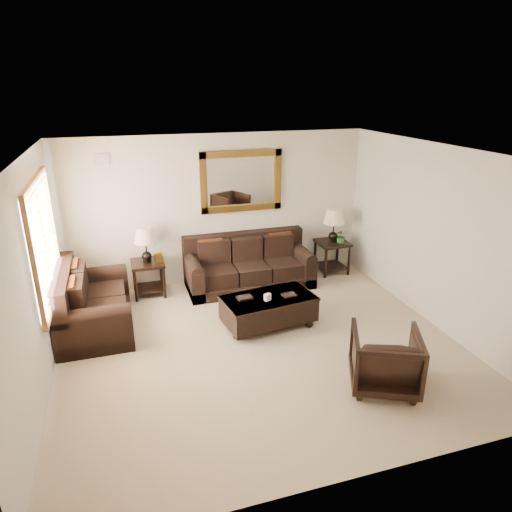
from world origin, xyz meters
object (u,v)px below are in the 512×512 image
object	(u,v)px
coffee_table	(268,307)
armchair	(385,357)
sofa	(248,268)
loveseat	(90,307)
end_table_left	(146,251)
end_table_right	(333,232)

from	to	relation	value
coffee_table	armchair	world-z (taller)	armchair
sofa	loveseat	bearing A→B (deg)	-162.89
end_table_left	loveseat	bearing A→B (deg)	-134.21
end_table_left	armchair	size ratio (longest dim) A/B	1.51
loveseat	end_table_right	bearing A→B (deg)	-77.91
loveseat	coffee_table	size ratio (longest dim) A/B	1.18
end_table_right	armchair	xyz separation A→B (m)	(-1.00, -3.50, -0.42)
end_table_right	coffee_table	world-z (taller)	end_table_right
sofa	loveseat	size ratio (longest dim) A/B	1.30
coffee_table	armchair	xyz separation A→B (m)	(0.86, -1.86, 0.12)
sofa	end_table_right	world-z (taller)	end_table_right
sofa	end_table_right	bearing A→B (deg)	3.87
sofa	armchair	bearing A→B (deg)	-77.75
sofa	end_table_right	size ratio (longest dim) A/B	1.78
sofa	end_table_right	distance (m)	1.81
coffee_table	armchair	bearing A→B (deg)	-72.95
loveseat	armchair	xyz separation A→B (m)	(3.45, -2.55, 0.05)
coffee_table	sofa	bearing A→B (deg)	77.51
end_table_left	end_table_right	world-z (taller)	end_table_right
end_table_right	armchair	size ratio (longest dim) A/B	1.56
coffee_table	end_table_left	bearing A→B (deg)	127.29
sofa	end_table_left	world-z (taller)	end_table_left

